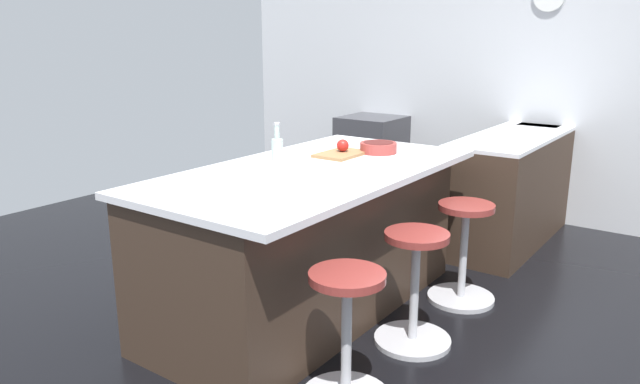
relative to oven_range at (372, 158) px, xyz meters
name	(u,v)px	position (x,y,z in m)	size (l,w,h in m)	color
ground_plane	(335,304)	(2.38, 1.15, -0.44)	(7.52, 7.52, 0.00)	black
interior_partition_left	(496,73)	(-0.35, 1.15, 0.91)	(0.15, 5.79, 2.71)	silver
sink_cabinet	(528,177)	(0.00, 1.64, 0.02)	(2.58, 0.60, 1.20)	#38281E
oven_range	(372,158)	(0.00, 0.00, 0.00)	(0.60, 0.61, 0.89)	#38383D
kitchen_island	(307,239)	(2.53, 1.04, 0.03)	(2.22, 1.15, 0.94)	#38281E
stool_by_window	(463,256)	(1.83, 1.79, -0.13)	(0.44, 0.44, 0.67)	#B7B7BC
stool_middle	(414,292)	(2.53, 1.79, -0.13)	(0.44, 0.44, 0.67)	#B7B7BC
stool_near_camera	(346,342)	(3.23, 1.79, -0.13)	(0.44, 0.44, 0.67)	#B7B7BC
cutting_board	(341,154)	(2.10, 1.01, 0.50)	(0.36, 0.24, 0.02)	olive
apple_red	(343,145)	(2.07, 1.00, 0.56)	(0.08, 0.08, 0.08)	red
water_bottle	(277,156)	(2.84, 1.07, 0.62)	(0.06, 0.06, 0.31)	silver
fruit_bowl	(378,147)	(1.88, 1.16, 0.53)	(0.25, 0.25, 0.07)	#993833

